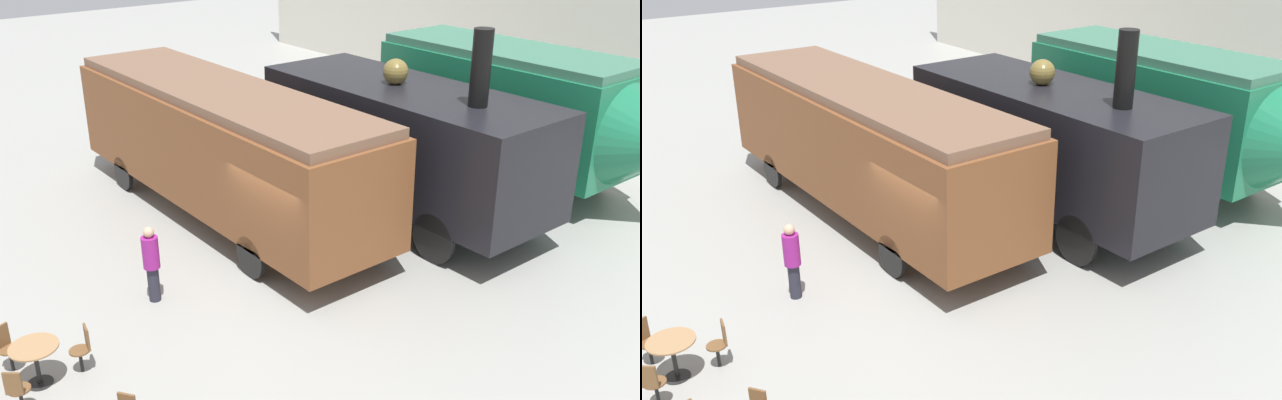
% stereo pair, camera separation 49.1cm
% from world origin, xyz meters
% --- Properties ---
extents(ground_plane, '(80.00, 80.00, 0.00)m').
position_xyz_m(ground_plane, '(0.00, 0.00, 0.00)').
color(ground_plane, gray).
extents(streamlined_locomotive, '(9.08, 2.77, 3.82)m').
position_xyz_m(streamlined_locomotive, '(-0.47, 8.63, 2.27)').
color(streamlined_locomotive, '#196B47').
rests_on(streamlined_locomotive, ground_plane).
extents(steam_locomotive, '(8.05, 2.90, 5.09)m').
position_xyz_m(steam_locomotive, '(-1.01, 4.47, 2.08)').
color(steam_locomotive, black).
rests_on(steam_locomotive, ground_plane).
extents(passenger_coach_wooden, '(10.75, 2.77, 3.40)m').
position_xyz_m(passenger_coach_wooden, '(-3.84, 0.81, 2.00)').
color(passenger_coach_wooden, brown).
rests_on(passenger_coach_wooden, ground_plane).
extents(cafe_table_near, '(0.82, 0.82, 0.76)m').
position_xyz_m(cafe_table_near, '(0.21, -5.40, 0.59)').
color(cafe_table_near, black).
rests_on(cafe_table_near, ground_plane).
extents(cafe_chair_0, '(0.41, 0.40, 0.87)m').
position_xyz_m(cafe_chair_0, '(0.81, -5.91, 0.51)').
color(cafe_chair_0, black).
rests_on(cafe_chair_0, ground_plane).
extents(cafe_chair_1, '(0.36, 0.38, 0.87)m').
position_xyz_m(cafe_chair_1, '(0.34, -4.63, 0.51)').
color(cafe_chair_1, black).
rests_on(cafe_chair_1, ground_plane).
extents(cafe_chair_2, '(0.39, 0.37, 0.87)m').
position_xyz_m(cafe_chair_2, '(-0.53, -5.67, 0.51)').
color(cafe_chair_2, black).
rests_on(cafe_chair_2, ground_plane).
extents(visitor_person, '(0.34, 0.34, 1.67)m').
position_xyz_m(visitor_person, '(-1.05, -2.60, 0.90)').
color(visitor_person, '#262633').
rests_on(visitor_person, ground_plane).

